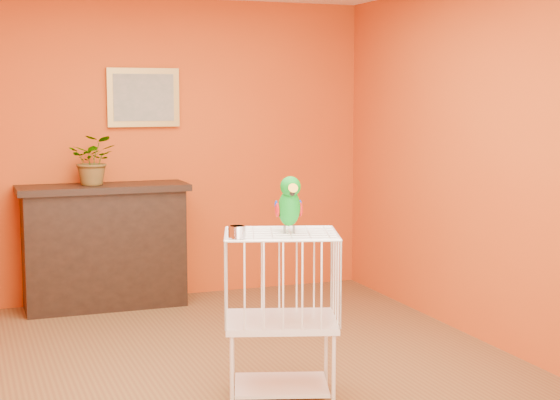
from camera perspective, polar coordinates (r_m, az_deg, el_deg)
name	(u,v)px	position (r m, az deg, el deg)	size (l,w,h in m)	color
ground	(219,374)	(5.60, -4.08, -11.45)	(4.50, 4.50, 0.00)	brown
room_shell	(217,125)	(5.32, -4.23, 4.97)	(4.50, 4.50, 4.50)	#C44912
console_cabinet	(104,246)	(7.30, -11.61, -3.03)	(1.39, 0.50, 1.03)	black
potted_plant	(93,165)	(7.27, -12.34, 2.28)	(0.37, 0.41, 0.32)	#26722D
framed_picture	(143,98)	(7.47, -9.07, 6.75)	(0.62, 0.04, 0.50)	#AF8A3E
birdcage	(281,313)	(5.02, 0.07, -7.53)	(0.76, 0.66, 0.98)	white
feed_cup	(237,232)	(4.72, -2.88, -2.13)	(0.10, 0.10, 0.07)	silver
parrot	(289,204)	(4.89, 0.62, -0.26)	(0.17, 0.30, 0.33)	#59544C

